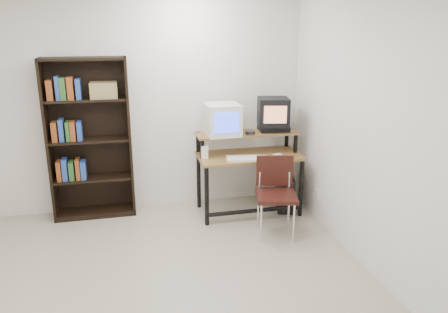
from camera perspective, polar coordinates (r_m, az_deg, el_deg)
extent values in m
cube|color=#B0A892|center=(3.99, -8.96, -17.39)|extent=(4.00, 4.00, 0.01)
cube|color=silver|center=(5.39, -10.99, 6.62)|extent=(4.00, 0.01, 2.60)
cube|color=silver|center=(1.61, -6.22, -18.42)|extent=(4.00, 0.01, 2.60)
cube|color=silver|center=(4.04, 19.72, 2.56)|extent=(0.01, 4.00, 2.60)
cube|color=brown|center=(5.24, 3.31, 0.09)|extent=(1.24, 0.63, 0.03)
cube|color=brown|center=(5.29, 2.98, 3.06)|extent=(1.23, 0.38, 0.02)
cylinder|color=black|center=(4.99, -2.27, -5.17)|extent=(0.05, 0.05, 0.72)
cylinder|color=black|center=(5.31, 10.03, -4.05)|extent=(0.05, 0.05, 0.72)
cylinder|color=black|center=(5.43, -3.35, -1.81)|extent=(0.05, 0.05, 0.98)
cylinder|color=black|center=(5.73, 8.04, -0.97)|extent=(0.05, 0.05, 0.98)
cylinder|color=black|center=(5.21, 4.02, -7.07)|extent=(1.15, 0.06, 0.05)
cube|color=silver|center=(5.16, -0.24, 4.86)|extent=(0.41, 0.41, 0.37)
cube|color=blue|center=(4.97, 0.36, 4.39)|extent=(0.29, 0.03, 0.23)
cube|color=black|center=(5.39, 6.46, 3.68)|extent=(0.38, 0.29, 0.08)
cube|color=black|center=(5.33, 6.45, 5.82)|extent=(0.42, 0.41, 0.34)
cube|color=tan|center=(5.16, 6.72, 5.44)|extent=(0.26, 0.06, 0.20)
cylinder|color=#26262B|center=(5.20, 3.44, 3.10)|extent=(0.12, 0.12, 0.05)
cube|color=silver|center=(5.06, 3.00, -0.32)|extent=(0.50, 0.29, 0.03)
cube|color=black|center=(5.22, 6.90, -0.05)|extent=(0.23, 0.19, 0.01)
cube|color=white|center=(5.21, 7.00, 0.15)|extent=(0.11, 0.08, 0.03)
cube|color=silver|center=(5.07, -2.53, 0.52)|extent=(0.09, 0.09, 0.17)
cube|color=black|center=(5.56, 7.93, -4.61)|extent=(0.30, 0.49, 0.42)
cube|color=black|center=(4.75, 6.82, -5.15)|extent=(0.50, 0.50, 0.04)
cube|color=black|center=(4.86, 6.63, -1.85)|extent=(0.41, 0.12, 0.35)
cylinder|color=silver|center=(4.67, 4.86, -8.68)|extent=(0.02, 0.02, 0.44)
cylinder|color=silver|center=(4.72, 9.09, -8.59)|extent=(0.02, 0.02, 0.44)
cylinder|color=silver|center=(4.99, 4.49, -6.98)|extent=(0.02, 0.02, 0.44)
cylinder|color=silver|center=(5.03, 8.45, -6.91)|extent=(0.02, 0.02, 0.44)
cube|color=black|center=(5.37, -21.96, 1.75)|extent=(0.03, 0.31, 1.89)
cube|color=black|center=(5.30, -12.19, 2.43)|extent=(0.03, 0.31, 1.89)
cube|color=black|center=(5.46, -17.02, 2.47)|extent=(0.94, 0.03, 1.89)
cube|color=black|center=(5.17, -18.00, 12.08)|extent=(0.95, 0.33, 0.03)
cube|color=black|center=(5.61, -16.31, -6.96)|extent=(0.95, 0.33, 0.06)
cube|color=black|center=(5.45, -16.69, -2.70)|extent=(0.89, 0.31, 0.03)
cube|color=black|center=(5.32, -17.11, 2.09)|extent=(0.89, 0.31, 0.02)
cube|color=black|center=(5.22, -17.55, 7.10)|extent=(0.89, 0.31, 0.02)
cube|color=olive|center=(5.20, -15.43, 8.37)|extent=(0.30, 0.23, 0.18)
cube|color=beige|center=(5.29, 12.07, -4.91)|extent=(0.02, 0.08, 0.12)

